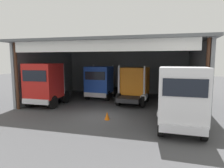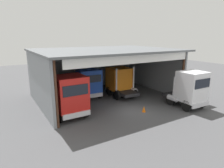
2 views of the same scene
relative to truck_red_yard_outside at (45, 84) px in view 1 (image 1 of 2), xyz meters
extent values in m
plane|color=#4C4C4F|center=(5.60, -1.73, -2.02)|extent=(80.00, 80.00, 0.00)
cube|color=gray|center=(5.60, 8.98, 0.72)|extent=(14.89, 0.24, 5.48)
cube|color=gray|center=(-1.85, 3.62, 0.72)|extent=(0.24, 10.71, 5.48)
cube|color=gray|center=(13.04, 3.62, 0.72)|extent=(0.24, 10.71, 5.48)
cube|color=slate|center=(5.60, 3.23, 3.57)|extent=(15.49, 11.49, 0.20)
cylinder|color=#4C2D1E|center=(-1.60, -1.58, 0.72)|extent=(0.24, 0.24, 5.48)
cylinder|color=#4C2D1E|center=(12.79, -1.58, 0.72)|extent=(0.24, 0.24, 5.48)
cube|color=white|center=(5.60, -2.04, 3.12)|extent=(13.40, 0.12, 0.90)
cube|color=red|center=(0.02, -0.22, 0.29)|extent=(2.57, 2.55, 2.99)
cube|color=black|center=(0.03, -1.51, 0.81)|extent=(2.17, 0.08, 0.90)
cube|color=silver|center=(0.03, -1.54, -1.30)|extent=(2.42, 0.18, 0.44)
cube|color=#232326|center=(0.00, 1.55, -1.27)|extent=(1.94, 3.24, 0.36)
cylinder|color=silver|center=(1.15, 1.20, 0.11)|extent=(0.18, 0.18, 3.13)
cylinder|color=silver|center=(-1.14, 1.18, 0.11)|extent=(0.18, 0.18, 3.13)
cylinder|color=silver|center=(-1.14, 1.24, -1.15)|extent=(0.57, 1.21, 0.56)
cylinder|color=black|center=(1.15, -0.72, -1.45)|extent=(0.31, 1.13, 1.13)
cylinder|color=black|center=(-1.10, -0.74, -1.45)|extent=(0.31, 1.13, 1.13)
cylinder|color=black|center=(1.13, 1.56, -1.45)|extent=(0.31, 1.13, 1.13)
cylinder|color=black|center=(-1.12, 1.54, -1.45)|extent=(0.31, 1.13, 1.13)
cube|color=#1E47B7|center=(3.70, 3.95, 0.08)|extent=(2.61, 2.22, 2.67)
cube|color=black|center=(3.63, 2.90, 0.54)|extent=(2.11, 0.20, 0.80)
cube|color=silver|center=(3.63, 2.87, -1.36)|extent=(2.36, 0.31, 0.44)
cube|color=#232326|center=(3.82, 5.78, -1.33)|extent=(2.07, 3.45, 0.36)
cylinder|color=silver|center=(4.89, 5.06, 0.03)|extent=(0.18, 0.18, 3.09)
cylinder|color=silver|center=(2.66, 5.21, 0.03)|extent=(0.18, 0.18, 3.09)
cylinder|color=silver|center=(2.69, 5.56, -1.21)|extent=(0.64, 1.23, 0.56)
cylinder|color=black|center=(4.76, 3.47, -1.51)|extent=(0.36, 1.03, 1.02)
cylinder|color=black|center=(2.59, 3.61, -1.51)|extent=(0.36, 1.03, 1.02)
cylinder|color=black|center=(4.91, 5.71, -1.51)|extent=(0.36, 1.03, 1.02)
cylinder|color=black|center=(2.73, 5.85, -1.51)|extent=(0.36, 1.03, 1.02)
cube|color=orange|center=(7.45, 3.38, 0.08)|extent=(2.71, 2.60, 2.60)
cube|color=black|center=(7.53, 4.62, 0.53)|extent=(2.18, 0.19, 0.78)
cube|color=silver|center=(7.53, 4.65, -1.32)|extent=(2.44, 0.31, 0.44)
cube|color=#232326|center=(7.36, 1.82, -1.29)|extent=(2.09, 2.95, 0.36)
cylinder|color=silver|center=(6.22, 2.08, 0.06)|extent=(0.18, 0.18, 3.06)
cylinder|color=silver|center=(8.52, 1.94, 0.06)|extent=(0.18, 0.18, 3.06)
cylinder|color=silver|center=(8.53, 2.05, -1.17)|extent=(0.63, 1.23, 0.56)
cylinder|color=black|center=(6.35, 3.94, -1.47)|extent=(0.37, 1.11, 1.10)
cylinder|color=black|center=(8.61, 3.80, -1.47)|extent=(0.37, 1.11, 1.10)
cylinder|color=black|center=(6.23, 1.89, -1.47)|extent=(0.37, 1.11, 1.10)
cylinder|color=black|center=(8.49, 1.75, -1.47)|extent=(0.37, 1.11, 1.10)
cube|color=white|center=(11.13, -4.12, 0.25)|extent=(2.49, 2.32, 2.93)
cube|color=black|center=(11.09, -5.27, 0.77)|extent=(2.07, 0.12, 0.88)
cube|color=silver|center=(11.09, -5.30, -1.31)|extent=(2.32, 0.22, 0.44)
cube|color=#232326|center=(11.17, -2.50, -1.28)|extent=(1.90, 2.98, 0.36)
cylinder|color=silver|center=(12.25, -2.87, -0.18)|extent=(0.18, 0.18, 2.57)
cylinder|color=silver|center=(10.07, -2.81, -0.18)|extent=(0.18, 0.18, 2.57)
cylinder|color=silver|center=(10.07, -2.77, -1.16)|extent=(0.59, 1.21, 0.56)
cylinder|color=black|center=(12.18, -4.60, -1.46)|extent=(0.33, 1.12, 1.12)
cylinder|color=black|center=(10.05, -4.54, -1.46)|extent=(0.33, 1.12, 1.12)
cylinder|color=black|center=(12.24, -2.53, -1.46)|extent=(0.33, 1.12, 1.12)
cylinder|color=black|center=(10.10, -2.48, -1.46)|extent=(0.33, 1.12, 1.12)
cylinder|color=gold|center=(11.03, 8.18, -1.57)|extent=(0.58, 0.58, 0.90)
cube|color=black|center=(11.09, 7.96, -1.52)|extent=(0.90, 0.60, 1.00)
cone|color=orange|center=(6.43, -2.53, -1.74)|extent=(0.36, 0.36, 0.56)
camera|label=1|loc=(10.04, -15.07, 2.10)|focal=31.24mm
camera|label=2|loc=(-5.40, -16.20, 5.10)|focal=31.65mm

